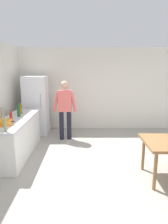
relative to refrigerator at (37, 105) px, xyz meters
The scene contains 11 objects.
ground_plane 3.19m from the refrigerator, 51.63° to the right, with size 14.00×14.00×0.00m, color #9E998E.
wall_back 2.04m from the refrigerator, 17.53° to the left, with size 6.40×0.12×2.70m, color silver.
kitchen_counter 1.66m from the refrigerator, 93.58° to the right, with size 0.64×2.20×0.90m.
refrigerator is the anchor object (origin of this frame).
person 1.10m from the refrigerator, 30.23° to the right, with size 0.70×0.22×1.70m.
cooking_pot 2.18m from the refrigerator, 93.61° to the right, with size 0.40×0.28×0.12m.
utensil_jar 1.92m from the refrigerator, 99.82° to the right, with size 0.11×0.11×0.32m.
bottle_oil_amber 1.12m from the refrigerator, 96.76° to the right, with size 0.06×0.06×0.28m.
bottle_sauce_red 1.80m from the refrigerator, 94.63° to the right, with size 0.06×0.06×0.24m.
bottle_vinegar_tall 2.59m from the refrigerator, 89.30° to the right, with size 0.06×0.06×0.32m.
bottle_wine_green 1.42m from the refrigerator, 93.81° to the right, with size 0.08×0.08×0.34m.
Camera 1 is at (-0.41, -3.77, 2.08)m, focal length 32.33 mm.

